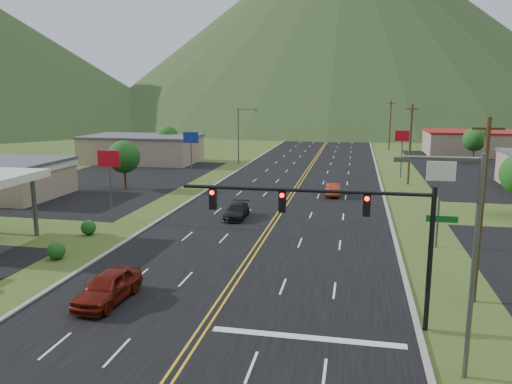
% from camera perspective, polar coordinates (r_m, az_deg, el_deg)
% --- Properties ---
extents(traffic_signal, '(13.10, 0.43, 7.00)m').
position_cam_1_polar(traffic_signal, '(24.13, 10.05, -2.96)').
color(traffic_signal, black).
rests_on(traffic_signal, ground).
extents(streetlight_east, '(3.28, 0.25, 9.00)m').
position_cam_1_polar(streetlight_east, '(20.76, 22.89, -6.41)').
color(streetlight_east, '#59595E').
rests_on(streetlight_east, ground).
extents(streetlight_west, '(3.28, 0.25, 9.00)m').
position_cam_1_polar(streetlight_west, '(81.79, -1.82, 6.90)').
color(streetlight_west, '#59595E').
rests_on(streetlight_west, ground).
extents(building_west_far, '(18.40, 11.40, 4.50)m').
position_cam_1_polar(building_west_far, '(85.39, -12.89, 4.83)').
color(building_west_far, tan).
rests_on(building_west_far, ground).
extents(building_east_far, '(16.40, 12.40, 4.50)m').
position_cam_1_polar(building_east_far, '(102.03, 23.34, 5.18)').
color(building_east_far, tan).
rests_on(building_east_far, ground).
extents(pole_sign_west_a, '(2.00, 0.18, 6.40)m').
position_cam_1_polar(pole_sign_west_a, '(45.04, -16.44, 2.88)').
color(pole_sign_west_a, '#59595E').
rests_on(pole_sign_west_a, ground).
extents(pole_sign_west_b, '(2.00, 0.18, 6.40)m').
position_cam_1_polar(pole_sign_west_b, '(65.17, -7.44, 5.64)').
color(pole_sign_west_b, '#59595E').
rests_on(pole_sign_west_b, ground).
extents(pole_sign_east_a, '(2.00, 0.18, 6.40)m').
position_cam_1_polar(pole_sign_east_a, '(38.41, 20.35, 1.30)').
color(pole_sign_east_a, '#59595E').
rests_on(pole_sign_east_a, ground).
extents(pole_sign_east_b, '(2.00, 0.18, 6.40)m').
position_cam_1_polar(pole_sign_east_b, '(69.97, 16.39, 5.65)').
color(pole_sign_east_b, '#59595E').
rests_on(pole_sign_east_b, ground).
extents(tree_west_a, '(3.84, 3.84, 5.82)m').
position_cam_1_polar(tree_west_a, '(61.14, -14.87, 3.91)').
color(tree_west_a, '#382314').
rests_on(tree_west_a, ground).
extents(tree_west_b, '(3.84, 3.84, 5.82)m').
position_cam_1_polar(tree_west_b, '(87.76, -10.06, 6.17)').
color(tree_west_b, '#382314').
rests_on(tree_west_b, ground).
extents(tree_east_b, '(3.84, 3.84, 5.82)m').
position_cam_1_polar(tree_east_b, '(89.79, 23.71, 5.52)').
color(tree_east_b, '#382314').
rests_on(tree_east_b, ground).
extents(utility_pole_a, '(1.60, 0.28, 10.00)m').
position_cam_1_polar(utility_pole_a, '(28.85, 24.32, -1.90)').
color(utility_pole_a, '#382314').
rests_on(utility_pole_a, ground).
extents(utility_pole_b, '(1.60, 0.28, 10.00)m').
position_cam_1_polar(utility_pole_b, '(65.05, 17.20, 5.29)').
color(utility_pole_b, '#382314').
rests_on(utility_pole_b, ground).
extents(utility_pole_c, '(1.60, 0.28, 10.00)m').
position_cam_1_polar(utility_pole_c, '(104.81, 15.07, 7.41)').
color(utility_pole_c, '#382314').
rests_on(utility_pole_c, ground).
extents(utility_pole_d, '(1.60, 0.28, 10.00)m').
position_cam_1_polar(utility_pole_d, '(144.71, 14.11, 8.36)').
color(utility_pole_d, '#382314').
rests_on(utility_pole_d, ground).
extents(mountain_n, '(220.00, 220.00, 85.00)m').
position_cam_1_polar(mountain_n, '(231.68, 10.07, 18.68)').
color(mountain_n, '#203819').
rests_on(mountain_n, ground).
extents(car_red_near, '(2.26, 5.06, 1.69)m').
position_cam_1_polar(car_red_near, '(28.62, -16.57, -10.43)').
color(car_red_near, '#64150B').
rests_on(car_red_near, ground).
extents(car_dark_mid, '(1.92, 4.52, 1.30)m').
position_cam_1_polar(car_dark_mid, '(45.50, -2.22, -2.23)').
color(car_dark_mid, black).
rests_on(car_dark_mid, ground).
extents(car_red_far, '(1.67, 4.40, 1.43)m').
position_cam_1_polar(car_red_far, '(56.24, 8.80, 0.28)').
color(car_red_far, '#9B2711').
rests_on(car_red_far, ground).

